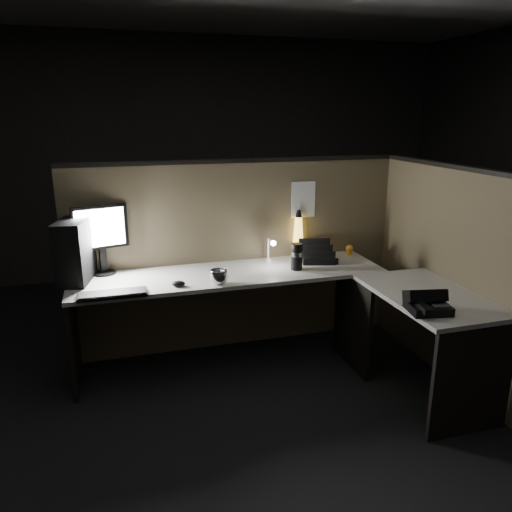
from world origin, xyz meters
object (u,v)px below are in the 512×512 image
object	(u,v)px
pc_tower	(75,250)
lava_lamp	(298,237)
monitor	(101,233)
keyboard	(113,294)
desk_phone	(427,302)

from	to	relation	value
pc_tower	lava_lamp	xyz separation A→B (m)	(1.71, 0.12, -0.06)
lava_lamp	monitor	bearing A→B (deg)	-179.71
keyboard	lava_lamp	xyz separation A→B (m)	(1.48, 0.52, 0.15)
desk_phone	pc_tower	bearing A→B (deg)	160.56
monitor	lava_lamp	distance (m)	1.54
pc_tower	monitor	bearing A→B (deg)	44.74
monitor	pc_tower	bearing A→B (deg)	-163.01
lava_lamp	desk_phone	size ratio (longest dim) A/B	1.42
pc_tower	desk_phone	xyz separation A→B (m)	(2.02, -1.19, -0.16)
pc_tower	keyboard	distance (m)	0.51
keyboard	desk_phone	bearing A→B (deg)	-23.65
lava_lamp	desk_phone	distance (m)	1.35
keyboard	lava_lamp	distance (m)	1.58
monitor	lava_lamp	xyz separation A→B (m)	(1.53, 0.01, -0.14)
pc_tower	keyboard	bearing A→B (deg)	-47.76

